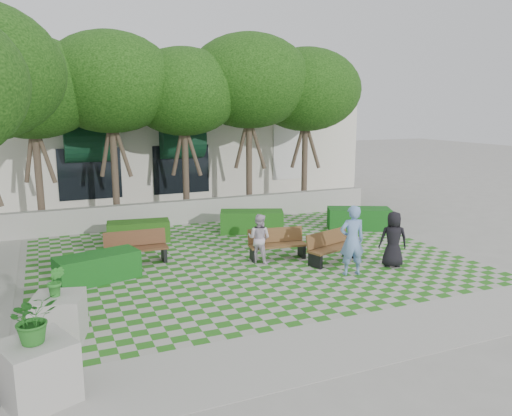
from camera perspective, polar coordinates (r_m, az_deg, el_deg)
name	(u,v)px	position (r m, az deg, el deg)	size (l,w,h in m)	color
ground	(261,269)	(13.92, 0.55, -6.95)	(90.00, 90.00, 0.00)	gray
lawn	(247,259)	(14.79, -1.02, -5.81)	(12.00, 12.00, 0.00)	#2B721E
sidewalk_south	(359,340)	(10.11, 11.73, -14.53)	(16.00, 2.00, 0.01)	#9E9B93
retaining_wall	(196,211)	(19.45, -6.84, -0.34)	(15.00, 0.36, 0.90)	#9E9B93
bench_east	(331,247)	(14.57, 8.61, -4.48)	(1.78, 1.04, 0.89)	brown
bench_mid	(277,244)	(14.74, 2.42, -4.17)	(1.75, 0.78, 0.89)	brown
bench_west	(136,248)	(14.69, -13.55, -4.47)	(1.78, 0.66, 0.92)	#52301C
hedge_east	(359,219)	(18.64, 11.67, -1.20)	(2.23, 0.89, 0.78)	#144D19
hedge_midright	(252,222)	(17.81, -0.49, -1.56)	(2.21, 0.89, 0.77)	#1A5316
hedge_midleft	(139,232)	(16.98, -13.26, -2.64)	(2.00, 0.80, 0.70)	#1F4D14
hedge_west	(98,268)	(13.49, -17.64, -6.50)	(2.06, 0.82, 0.72)	#144C19
planter_front	(37,359)	(8.46, -23.78, -15.49)	(1.25, 1.25, 1.72)	#9E9B93
planter_back	(59,316)	(10.39, -21.61, -11.40)	(1.10, 1.10, 1.50)	#9E9B93
person_blue	(352,240)	(13.42, 10.92, -3.65)	(0.69, 0.45, 1.89)	#6F92CB
person_dark	(393,239)	(14.43, 15.41, -3.46)	(0.77, 0.50, 1.57)	black
person_white	(259,238)	(14.29, 0.36, -3.48)	(0.69, 0.54, 1.42)	silver
tree_row	(144,84)	(18.38, -12.70, 13.62)	(17.70, 13.40, 7.41)	#47382B
building	(170,143)	(26.97, -9.84, 7.29)	(18.00, 8.92, 5.15)	beige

